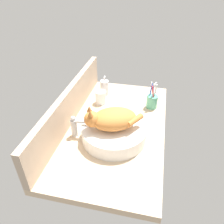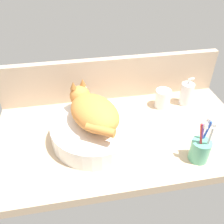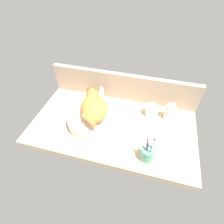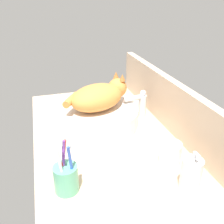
{
  "view_description": "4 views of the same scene",
  "coord_description": "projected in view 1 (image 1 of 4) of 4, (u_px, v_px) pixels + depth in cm",
  "views": [
    {
      "loc": [
        -105.85,
        -21.44,
        84.13
      ],
      "look_at": [
        -3.46,
        1.27,
        11.96
      ],
      "focal_mm": 35.0,
      "sensor_mm": 36.0,
      "label": 1
    },
    {
      "loc": [
        -19.61,
        -80.34,
        73.92
      ],
      "look_at": [
        -4.67,
        1.04,
        10.89
      ],
      "focal_mm": 40.0,
      "sensor_mm": 36.0,
      "label": 2
    },
    {
      "loc": [
        20.15,
        -76.91,
        90.58
      ],
      "look_at": [
        -1.4,
        2.36,
        8.93
      ],
      "focal_mm": 28.0,
      "sensor_mm": 36.0,
      "label": 3
    },
    {
      "loc": [
        86.04,
        -23.83,
        56.63
      ],
      "look_at": [
        -4.01,
        2.66,
        9.86
      ],
      "focal_mm": 40.0,
      "sensor_mm": 36.0,
      "label": 4
    }
  ],
  "objects": [
    {
      "name": "toothbrush_cup",
      "position": [
        152.0,
        101.0,
        1.51
      ],
      "size": [
        7.51,
        7.51,
        18.71
      ],
      "color": "#5BB28E",
      "rests_on": "ground_plane"
    },
    {
      "name": "soap_dispenser",
      "position": [
        104.0,
        88.0,
        1.65
      ],
      "size": [
        6.33,
        6.33,
        14.59
      ],
      "color": "silver",
      "rests_on": "ground_plane"
    },
    {
      "name": "backsplash_panel",
      "position": [
        70.0,
        105.0,
        1.36
      ],
      "size": [
        110.5,
        3.6,
        21.98
      ],
      "primitive_type": "cube",
      "color": "tan",
      "rests_on": "ground_plane"
    },
    {
      "name": "cat",
      "position": [
        112.0,
        119.0,
        1.18
      ],
      "size": [
        25.57,
        30.83,
        14.0
      ],
      "color": "orange",
      "rests_on": "sink_basin"
    },
    {
      "name": "sink_basin",
      "position": [
        114.0,
        133.0,
        1.24
      ],
      "size": [
        36.84,
        36.84,
        8.23
      ],
      "primitive_type": "cylinder",
      "color": "white",
      "rests_on": "ground_plane"
    },
    {
      "name": "ground_plane",
      "position": [
        115.0,
        127.0,
        1.38
      ],
      "size": [
        110.5,
        60.97,
        4.0
      ],
      "primitive_type": "cube",
      "color": "#D1B28E"
    },
    {
      "name": "faucet",
      "position": [
        76.0,
        125.0,
        1.24
      ],
      "size": [
        3.95,
        11.86,
        13.6
      ],
      "color": "silver",
      "rests_on": "ground_plane"
    },
    {
      "name": "water_glass",
      "position": [
        101.0,
        98.0,
        1.56
      ],
      "size": [
        7.62,
        7.62,
        9.19
      ],
      "color": "white",
      "rests_on": "ground_plane"
    }
  ]
}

